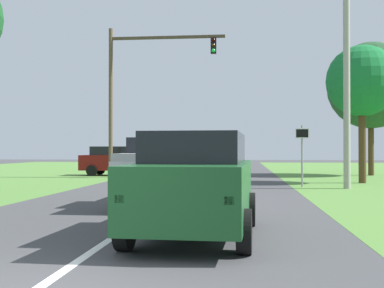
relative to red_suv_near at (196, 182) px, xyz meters
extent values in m
plane|color=#424244|center=(-1.54, 7.93, -1.04)|extent=(120.00, 120.00, 0.00)
cube|color=white|center=(-1.54, -3.07, -1.03)|extent=(0.16, 42.54, 0.01)
cube|color=#194C23|center=(0.00, -0.05, -0.16)|extent=(2.14, 4.76, 1.04)
cube|color=black|center=(0.01, 0.18, 0.65)|extent=(1.83, 2.97, 0.56)
cube|color=red|center=(-0.90, -2.32, -0.10)|extent=(0.14, 0.07, 0.12)
cube|color=red|center=(0.69, -2.39, -0.10)|extent=(0.14, 0.07, 0.12)
cylinder|color=black|center=(-0.90, 1.44, -0.68)|extent=(0.26, 0.73, 0.72)
cylinder|color=black|center=(1.03, 1.36, -0.68)|extent=(0.26, 0.73, 0.72)
cylinder|color=black|center=(-1.03, -1.46, -0.68)|extent=(0.26, 0.73, 0.72)
cylinder|color=black|center=(0.90, -1.54, -0.68)|extent=(0.26, 0.73, 0.72)
cube|color=silver|center=(-1.50, 5.34, -0.17)|extent=(1.95, 5.12, 0.94)
cube|color=black|center=(-1.51, 5.09, 0.63)|extent=(1.69, 1.95, 0.64)
cube|color=#B8B8B8|center=(-1.52, 3.76, 0.40)|extent=(1.83, 1.95, 0.20)
cube|color=red|center=(-2.31, 2.83, -0.12)|extent=(0.14, 0.06, 0.12)
cube|color=red|center=(-0.75, 2.82, -0.12)|extent=(0.14, 0.06, 0.12)
cylinder|color=black|center=(-2.44, 6.93, -0.64)|extent=(0.24, 0.80, 0.80)
cylinder|color=black|center=(-0.54, 6.91, -0.64)|extent=(0.24, 0.80, 0.80)
cylinder|color=black|center=(-2.47, 3.77, -0.64)|extent=(0.24, 0.80, 0.80)
cylinder|color=black|center=(-0.57, 3.75, -0.64)|extent=(0.24, 0.80, 0.80)
cylinder|color=brown|center=(-6.87, 19.11, 3.36)|extent=(0.24, 0.24, 8.79)
cube|color=#4C3D2B|center=(-3.49, 19.11, 7.16)|extent=(6.76, 0.16, 0.16)
cube|color=black|center=(-0.79, 19.11, 6.61)|extent=(0.32, 0.28, 0.90)
sphere|color=black|center=(-0.79, 18.96, 6.91)|extent=(0.22, 0.22, 0.22)
sphere|color=black|center=(-0.79, 18.96, 6.61)|extent=(0.22, 0.22, 0.22)
sphere|color=#1ED83F|center=(-0.79, 18.96, 6.31)|extent=(0.22, 0.22, 0.22)
cylinder|color=gray|center=(3.47, 12.64, 0.32)|extent=(0.08, 0.08, 2.70)
cube|color=white|center=(3.47, 12.61, 1.32)|extent=(0.60, 0.03, 0.44)
cube|color=black|center=(3.47, 12.60, 1.32)|extent=(0.52, 0.01, 0.36)
cylinder|color=#4C351E|center=(8.95, 22.79, 0.79)|extent=(0.36, 0.36, 3.64)
sphere|color=#244D2B|center=(8.95, 22.79, 4.65)|extent=(5.46, 5.46, 5.46)
cube|color=maroon|center=(-6.97, 21.18, -0.22)|extent=(4.58, 1.98, 0.95)
cube|color=black|center=(-7.20, 21.17, 0.52)|extent=(2.76, 1.71, 0.54)
cube|color=red|center=(-4.71, 20.46, -0.17)|extent=(0.06, 0.14, 0.12)
cube|color=red|center=(-4.75, 22.00, -0.17)|extent=(0.06, 0.14, 0.12)
cylinder|color=black|center=(-8.36, 20.21, -0.70)|extent=(0.68, 0.24, 0.68)
cylinder|color=black|center=(-8.40, 22.09, -0.70)|extent=(0.68, 0.24, 0.68)
cylinder|color=black|center=(-5.54, 20.27, -0.70)|extent=(0.68, 0.24, 0.68)
cylinder|color=black|center=(-5.58, 22.15, -0.70)|extent=(0.68, 0.24, 0.68)
cylinder|color=#9E998E|center=(5.23, 11.88, 3.44)|extent=(0.28, 0.28, 8.95)
cylinder|color=#4C351E|center=(6.70, 15.47, 0.82)|extent=(0.36, 0.36, 3.70)
sphere|color=#186C32|center=(6.70, 15.47, 3.97)|extent=(3.48, 3.48, 3.48)
camera|label=1|loc=(0.87, -9.33, 0.61)|focal=46.18mm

